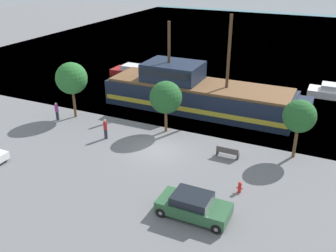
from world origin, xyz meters
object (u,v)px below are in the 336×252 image
moored_boat_dockside (137,72)px  parked_car_curb_front (193,206)px  pirate_ship (197,93)px  moored_boat_outer (335,93)px  bench_promenade_east (228,152)px  fire_hydrant (240,187)px  pedestrian_walking_near (57,111)px  pedestrian_walking_far (105,129)px

moored_boat_dockside → parked_car_curb_front: moored_boat_dockside is taller
pirate_ship → moored_boat_outer: bearing=37.0°
parked_car_curb_front → bench_promenade_east: bearing=91.6°
fire_hydrant → parked_car_curb_front: bearing=-117.8°
moored_boat_dockside → pedestrian_walking_near: bearing=-90.0°
fire_hydrant → bench_promenade_east: (-2.05, 4.12, 0.03)m
parked_car_curb_front → pedestrian_walking_far: size_ratio=2.44×
moored_boat_outer → pedestrian_walking_far: (-16.80, -18.78, 0.35)m
fire_hydrant → pedestrian_walking_near: bearing=166.9°
parked_car_curb_front → fire_hydrant: (1.84, 3.49, -0.30)m
moored_boat_outer → moored_boat_dockside: bearing=-173.9°
parked_car_curb_front → fire_hydrant: size_ratio=5.55×
pirate_ship → bench_promenade_east: size_ratio=11.45×
fire_hydrant → pedestrian_walking_far: pedestrian_walking_far is taller
pirate_ship → pedestrian_walking_near: bearing=-142.8°
pirate_ship → parked_car_curb_front: (5.93, -15.88, -0.91)m
moored_boat_dockside → moored_boat_outer: bearing=6.1°
moored_boat_dockside → bench_promenade_east: bearing=-42.8°
moored_boat_dockside → fire_hydrant: moored_boat_dockside is taller
pirate_ship → pedestrian_walking_near: (-10.65, -8.09, -0.75)m
moored_boat_outer → bench_promenade_east: bearing=-110.8°
pedestrian_walking_near → moored_boat_dockside: bearing=90.0°
fire_hydrant → pedestrian_walking_near: size_ratio=0.45×
moored_boat_dockside → bench_promenade_east: size_ratio=3.90×
bench_promenade_east → pedestrian_walking_far: pedestrian_walking_far is taller
bench_promenade_east → moored_boat_outer: bearing=69.2°
fire_hydrant → pedestrian_walking_near: pedestrian_walking_near is taller
moored_boat_dockside → bench_promenade_east: moored_boat_dockside is taller
moored_boat_outer → parked_car_curb_front: 26.02m
moored_boat_outer → parked_car_curb_front: bearing=-104.4°
pirate_ship → pedestrian_walking_far: 10.46m
pedestrian_walking_near → fire_hydrant: bearing=-13.1°
pedestrian_walking_near → pedestrian_walking_far: bearing=-12.3°
moored_boat_outer → pedestrian_walking_near: (-23.04, -17.42, 0.34)m
moored_boat_dockside → pedestrian_walking_far: pedestrian_walking_far is taller
fire_hydrant → bench_promenade_east: 4.60m
parked_car_curb_front → bench_promenade_east: parked_car_curb_front is taller
pirate_ship → bench_promenade_east: (5.72, -8.27, -1.18)m
fire_hydrant → bench_promenade_east: size_ratio=0.44×
moored_boat_dockside → parked_car_curb_front: 28.16m
pirate_ship → bench_promenade_east: 10.12m
fire_hydrant → pirate_ship: bearing=122.1°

